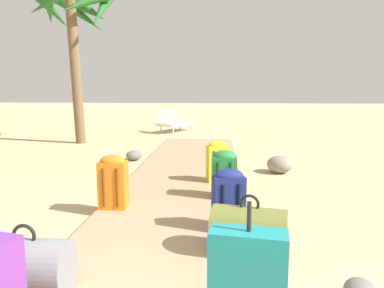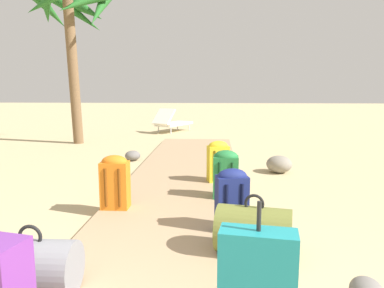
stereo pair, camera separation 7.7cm
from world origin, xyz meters
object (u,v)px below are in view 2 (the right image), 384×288
object	(u,v)px
backpack_green	(226,173)
lounge_chair	(172,122)
palm_tree_far_left	(72,18)
duffel_bag_grey	(32,267)
backpack_orange	(115,181)
suitcase_teal	(257,285)
backpack_navy	(232,198)
duffel_bag_olive	(254,230)
backpack_yellow	(218,160)

from	to	relation	value
backpack_green	lounge_chair	distance (m)	7.54
palm_tree_far_left	duffel_bag_grey	bearing A→B (deg)	-71.86
backpack_orange	suitcase_teal	bearing A→B (deg)	-57.56
backpack_green	backpack_orange	distance (m)	1.36
backpack_navy	lounge_chair	world-z (taller)	lounge_chair
backpack_green	suitcase_teal	distance (m)	2.61
duffel_bag_grey	lounge_chair	world-z (taller)	lounge_chair
suitcase_teal	palm_tree_far_left	xyz separation A→B (m)	(-3.72, 7.31, 2.75)
backpack_green	duffel_bag_olive	bearing A→B (deg)	-83.61
backpack_orange	palm_tree_far_left	bearing A→B (deg)	114.56
backpack_yellow	palm_tree_far_left	bearing A→B (deg)	132.34
suitcase_teal	backpack_yellow	size ratio (longest dim) A/B	1.30
duffel_bag_grey	backpack_yellow	distance (m)	3.30
backpack_orange	backpack_yellow	xyz separation A→B (m)	(1.19, 1.28, -0.01)
backpack_green	suitcase_teal	xyz separation A→B (m)	(0.08, -2.61, -0.01)
backpack_navy	backpack_green	xyz separation A→B (m)	(-0.02, 1.05, -0.00)
backpack_orange	duffel_bag_grey	size ratio (longest dim) A/B	1.04
backpack_navy	palm_tree_far_left	bearing A→B (deg)	122.49
backpack_orange	suitcase_teal	xyz separation A→B (m)	(1.35, -2.12, -0.01)
backpack_navy	backpack_orange	xyz separation A→B (m)	(-1.29, 0.57, 0.01)
duffel_bag_grey	lounge_chair	xyz separation A→B (m)	(-0.13, 9.64, 0.06)
suitcase_teal	duffel_bag_olive	world-z (taller)	suitcase_teal
backpack_yellow	lounge_chair	xyz separation A→B (m)	(-1.42, 6.60, -0.07)
backpack_green	backpack_yellow	xyz separation A→B (m)	(-0.08, 0.79, -0.00)
backpack_navy	duffel_bag_grey	world-z (taller)	backpack_navy
backpack_orange	backpack_navy	bearing A→B (deg)	-23.68
backpack_yellow	palm_tree_far_left	distance (m)	5.95
suitcase_teal	duffel_bag_olive	bearing A→B (deg)	84.60
suitcase_teal	backpack_yellow	xyz separation A→B (m)	(-0.16, 3.40, 0.01)
backpack_yellow	backpack_green	bearing A→B (deg)	-84.04
duffel_bag_grey	backpack_green	bearing A→B (deg)	58.70
backpack_green	backpack_yellow	distance (m)	0.80
backpack_yellow	suitcase_teal	bearing A→B (deg)	-87.31
backpack_yellow	backpack_navy	bearing A→B (deg)	-86.77
suitcase_teal	backpack_green	bearing A→B (deg)	91.69
backpack_navy	backpack_green	bearing A→B (deg)	91.17
backpack_yellow	lounge_chair	bearing A→B (deg)	102.11
backpack_navy	lounge_chair	distance (m)	8.58
suitcase_teal	backpack_yellow	distance (m)	3.41
suitcase_teal	palm_tree_far_left	bearing A→B (deg)	116.97
lounge_chair	backpack_navy	bearing A→B (deg)	-79.80
duffel_bag_olive	palm_tree_far_left	xyz separation A→B (m)	(-3.82, 6.27, 2.86)
duffel_bag_grey	backpack_yellow	world-z (taller)	backpack_yellow
backpack_yellow	duffel_bag_olive	distance (m)	2.38
backpack_green	suitcase_teal	world-z (taller)	suitcase_teal
backpack_navy	suitcase_teal	world-z (taller)	suitcase_teal
backpack_green	backpack_orange	xyz separation A→B (m)	(-1.27, -0.49, 0.01)
suitcase_teal	backpack_navy	bearing A→B (deg)	92.05
backpack_orange	duffel_bag_grey	bearing A→B (deg)	-93.05
backpack_navy	duffel_bag_olive	bearing A→B (deg)	-73.28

